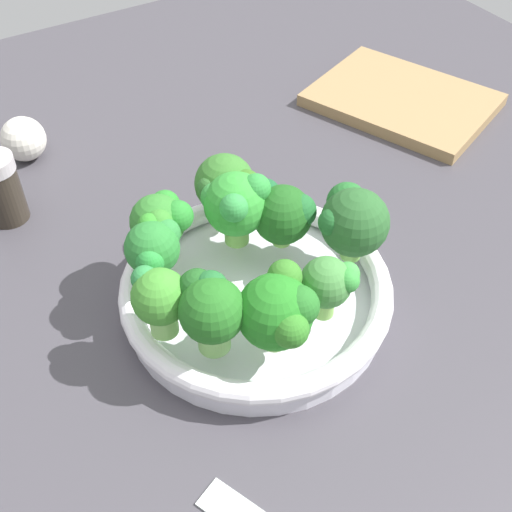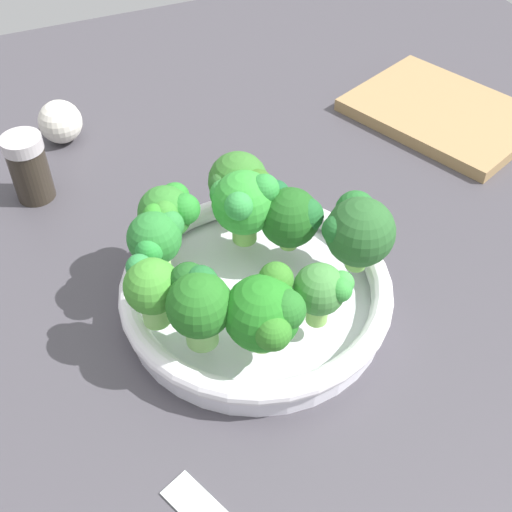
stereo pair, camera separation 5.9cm
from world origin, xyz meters
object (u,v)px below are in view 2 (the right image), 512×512
object	(u,v)px
broccoli_floret_9	(156,238)
pepper_shaker	(29,167)
broccoli_floret_4	(169,212)
broccoli_floret_7	(151,286)
broccoli_floret_0	(290,215)
broccoli_floret_2	(243,183)
cutting_board	(443,113)
garlic_bulb	(60,122)
broccoli_floret_8	(244,202)
broccoli_floret_5	(266,313)
broccoli_floret_1	(322,290)
broccoli_floret_3	(198,302)
broccoli_floret_6	(358,229)
bowl	(256,292)

from	to	relation	value
broccoli_floret_9	pepper_shaker	distance (cm)	22.87
broccoli_floret_4	broccoli_floret_7	distance (cm)	9.56
broccoli_floret_0	broccoli_floret_2	size ratio (longest dim) A/B	0.92
cutting_board	garlic_bulb	distance (cm)	49.36
broccoli_floret_8	cutting_board	xyz separation A→B (cm)	(15.04, -34.65, -7.76)
broccoli_floret_5	pepper_shaker	xyz separation A→B (cm)	(32.69, 14.25, -3.86)
broccoli_floret_4	pepper_shaker	size ratio (longest dim) A/B	0.82
broccoli_floret_2	cutting_board	distance (cm)	35.79
broccoli_floret_4	broccoli_floret_7	size ratio (longest dim) A/B	0.98
broccoli_floret_7	broccoli_floret_8	xyz separation A→B (cm)	(6.24, -11.03, 0.64)
broccoli_floret_0	broccoli_floret_5	world-z (taller)	broccoli_floret_5
broccoli_floret_1	broccoli_floret_9	bearing A→B (deg)	44.12
broccoli_floret_3	broccoli_floret_5	world-z (taller)	broccoli_floret_3
broccoli_floret_2	broccoli_floret_6	world-z (taller)	broccoli_floret_6
broccoli_floret_2	garlic_bulb	size ratio (longest dim) A/B	1.30
broccoli_floret_5	broccoli_floret_0	bearing A→B (deg)	-34.44
broccoli_floret_0	broccoli_floret_2	world-z (taller)	broccoli_floret_2
bowl	broccoli_floret_0	size ratio (longest dim) A/B	3.99
broccoli_floret_5	pepper_shaker	bearing A→B (deg)	23.56
broccoli_floret_3	broccoli_floret_4	world-z (taller)	broccoli_floret_3
bowl	broccoli_floret_9	size ratio (longest dim) A/B	3.83
broccoli_floret_8	broccoli_floret_3	bearing A→B (deg)	140.29
broccoli_floret_3	broccoli_floret_5	xyz separation A→B (cm)	(-2.99, -4.73, -0.33)
bowl	broccoli_floret_8	world-z (taller)	broccoli_floret_8
broccoli_floret_6	broccoli_floret_9	world-z (taller)	broccoli_floret_6
broccoli_floret_4	broccoli_floret_7	world-z (taller)	broccoli_floret_7
broccoli_floret_0	broccoli_floret_8	xyz separation A→B (cm)	(2.29, 3.80, 1.02)
broccoli_floret_3	bowl	bearing A→B (deg)	-58.28
garlic_bulb	broccoli_floret_5	bearing A→B (deg)	-168.01
bowl	broccoli_floret_9	distance (cm)	10.91
broccoli_floret_2	broccoli_floret_1	bearing A→B (deg)	-177.67
broccoli_floret_3	broccoli_floret_2	bearing A→B (deg)	-35.21
broccoli_floret_0	broccoli_floret_3	xyz separation A→B (cm)	(-7.42, 11.87, 0.72)
bowl	broccoli_floret_0	distance (cm)	8.05
broccoli_floret_4	broccoli_floret_5	bearing A→B (deg)	-167.30
broccoli_floret_2	broccoli_floret_8	size ratio (longest dim) A/B	0.90
broccoli_floret_4	broccoli_floret_8	distance (cm)	7.13
bowl	broccoli_floret_1	bearing A→B (deg)	-155.01
broccoli_floret_9	cutting_board	size ratio (longest dim) A/B	0.30
broccoli_floret_7	pepper_shaker	size ratio (longest dim) A/B	0.84
broccoli_floret_1	cutting_board	bearing A→B (deg)	-50.15
broccoli_floret_3	cutting_board	size ratio (longest dim) A/B	0.32
broccoli_floret_5	garlic_bulb	xyz separation A→B (cm)	(42.59, 9.05, -5.23)
bowl	pepper_shaker	size ratio (longest dim) A/B	3.22
broccoli_floret_6	broccoli_floret_8	xyz separation A→B (cm)	(7.12, 8.28, 0.43)
broccoli_floret_3	broccoli_floret_9	distance (cm)	8.94
broccoli_floret_4	cutting_board	size ratio (longest dim) A/B	0.29
garlic_bulb	broccoli_floret_9	bearing A→B (deg)	-173.57
broccoli_floret_7	broccoli_floret_1	bearing A→B (deg)	-114.30
broccoli_floret_2	broccoli_floret_3	world-z (taller)	broccoli_floret_3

